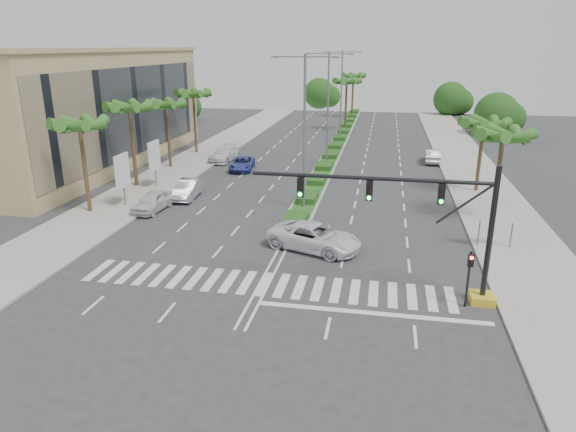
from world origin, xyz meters
name	(u,v)px	position (x,y,z in m)	size (l,w,h in m)	color
ground	(264,284)	(0.00, 0.00, 0.00)	(160.00, 160.00, 0.00)	#333335
footpath_right	(488,197)	(15.20, 20.00, 0.07)	(6.00, 120.00, 0.15)	gray
footpath_left	(159,181)	(-15.20, 20.00, 0.07)	(6.00, 120.00, 0.15)	gray
median	(339,141)	(0.00, 45.00, 0.10)	(2.20, 75.00, 0.20)	gray
median_grass	(339,140)	(0.00, 45.00, 0.22)	(1.80, 75.00, 0.04)	#265C1F
building	(84,110)	(-26.00, 26.00, 6.00)	(12.00, 36.00, 12.00)	tan
signal_gantry	(443,237)	(9.27, 0.00, 3.46)	(12.60, 1.20, 7.20)	gold
pedestrian_signal	(469,270)	(10.60, -0.68, 2.04)	(0.28, 0.36, 3.00)	black
direction_sign	(498,212)	(13.50, 7.99, 2.45)	(2.70, 0.11, 3.40)	slate
billboard_near	(122,171)	(-14.50, 12.00, 2.96)	(0.18, 2.10, 4.35)	slate
billboard_far	(154,156)	(-14.50, 18.00, 2.96)	(0.18, 2.10, 4.35)	slate
palm_left_near	(80,128)	(-16.50, 10.00, 6.69)	(4.57, 4.68, 7.55)	brown
palm_left_mid	(130,110)	(-16.50, 18.00, 7.08)	(4.57, 4.68, 7.95)	brown
palm_left_far	(166,107)	(-16.50, 26.00, 6.50)	(4.57, 4.68, 7.35)	brown
palm_left_end	(194,96)	(-16.50, 34.00, 6.88)	(4.57, 4.68, 7.75)	brown
palm_right_near	(503,138)	(14.50, 14.00, 6.20)	(4.57, 4.68, 7.05)	brown
palm_right_far	(483,126)	(14.50, 22.00, 5.91)	(4.57, 4.68, 6.75)	brown
palm_median_a	(347,83)	(0.00, 55.00, 7.17)	(4.57, 4.68, 8.05)	brown
palm_median_b	(353,77)	(0.00, 70.00, 7.17)	(4.57, 4.68, 8.05)	brown
streetlight_near	(305,125)	(0.00, 14.00, 6.81)	(5.10, 0.25, 12.00)	slate
streetlight_mid	(328,103)	(0.00, 30.00, 6.81)	(5.10, 0.25, 12.00)	slate
streetlight_far	(341,91)	(0.00, 46.00, 6.81)	(5.10, 0.25, 12.00)	slate
car_parked_a	(152,201)	(-11.80, 11.36, 0.78)	(1.84, 4.59, 1.56)	silver
car_parked_b	(188,189)	(-10.39, 15.34, 0.79)	(1.67, 4.78, 1.58)	#B5B5BA
car_parked_c	(242,164)	(-8.58, 26.38, 0.68)	(2.26, 4.90, 1.36)	#303C93
car_parked_d	(224,154)	(-11.80, 30.36, 0.80)	(2.25, 5.53, 1.60)	white
car_crossing	(314,237)	(2.03, 5.60, 0.85)	(2.82, 6.12, 1.70)	white
car_right	(432,156)	(11.53, 33.91, 0.76)	(1.60, 4.60, 1.52)	#BDBCC2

